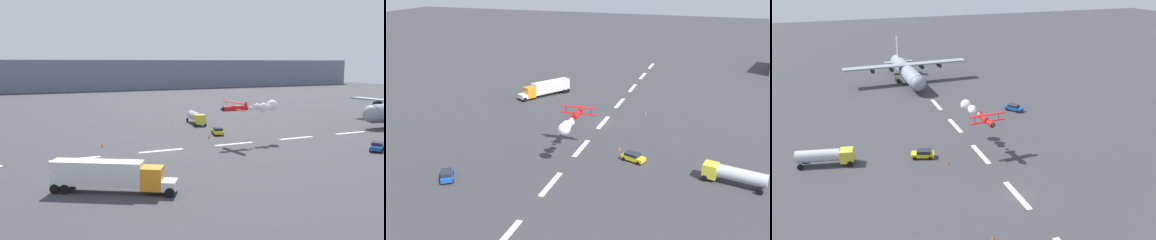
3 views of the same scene
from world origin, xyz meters
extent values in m
plane|color=#38383D|center=(0.00, 0.00, 0.00)|extent=(440.00, 440.00, 0.00)
cube|color=white|center=(-14.53, 0.00, 0.01)|extent=(8.00, 0.90, 0.01)
cube|color=white|center=(0.00, 0.00, 0.01)|extent=(8.00, 0.90, 0.01)
cube|color=white|center=(14.53, 0.00, 0.01)|extent=(8.00, 0.90, 0.01)
cube|color=white|center=(29.07, 0.00, 0.01)|extent=(8.00, 0.90, 0.01)
cube|color=white|center=(43.60, 0.00, 0.01)|extent=(8.00, 0.90, 0.01)
cube|color=slate|center=(0.00, 165.29, 8.04)|extent=(396.00, 16.00, 16.07)
sphere|color=gray|center=(52.34, 2.35, 3.35)|extent=(4.09, 4.09, 4.09)
cylinder|color=black|center=(65.50, 12.45, 4.39)|extent=(2.42, 1.13, 1.10)
cylinder|color=red|center=(14.13, -0.81, 6.73)|extent=(5.16, 1.28, 1.01)
cube|color=red|center=(13.93, -0.82, 6.58)|extent=(0.98, 6.73, 0.12)
cube|color=red|center=(13.93, -0.82, 7.83)|extent=(0.98, 6.73, 0.12)
cylinder|color=black|center=(14.06, -3.16, 7.20)|extent=(0.08, 0.08, 1.24)
cylinder|color=black|center=(13.81, 1.53, 7.20)|extent=(0.08, 0.08, 1.24)
cube|color=red|center=(16.43, -0.68, 7.18)|extent=(0.70, 0.14, 1.10)
cube|color=red|center=(16.43, -0.68, 6.78)|extent=(0.71, 2.03, 0.08)
cone|color=black|center=(11.23, -0.97, 6.73)|extent=(0.75, 0.89, 0.86)
sphere|color=white|center=(17.50, -0.82, 6.60)|extent=(0.70, 0.70, 0.70)
sphere|color=white|center=(19.29, -0.24, 6.74)|extent=(1.23, 1.23, 1.23)
sphere|color=white|center=(20.49, -0.61, 6.59)|extent=(1.71, 1.71, 1.71)
sphere|color=white|center=(22.80, -0.14, 6.84)|extent=(2.09, 2.09, 2.09)
cube|color=silver|center=(-8.39, -23.50, 1.10)|extent=(2.69, 2.97, 1.10)
cube|color=orange|center=(-10.08, -22.44, 1.85)|extent=(3.36, 3.39, 2.60)
cube|color=silver|center=(-15.61, -18.95, 2.30)|extent=(10.36, 7.80, 2.80)
cylinder|color=black|center=(-7.55, -22.55, 0.55)|extent=(1.12, 0.88, 1.10)
cylinder|color=black|center=(-17.93, -16.01, 0.55)|extent=(1.12, 0.88, 1.10)
cylinder|color=black|center=(-18.95, -15.37, 0.55)|extent=(1.12, 0.88, 1.10)
cylinder|color=black|center=(-8.89, -24.67, 0.55)|extent=(1.12, 0.88, 1.10)
cylinder|color=black|center=(-19.27, -18.13, 0.55)|extent=(1.12, 0.88, 1.10)
cylinder|color=black|center=(-20.28, -17.49, 0.55)|extent=(1.12, 0.88, 1.10)
cube|color=yellow|center=(19.10, 23.20, 1.60)|extent=(2.80, 2.64, 2.20)
cylinder|color=#B7BCC6|center=(20.06, 27.86, 1.85)|extent=(3.54, 7.60, 2.10)
cylinder|color=black|center=(20.15, 22.37, 0.50)|extent=(0.52, 1.04, 1.00)
cylinder|color=black|center=(21.81, 30.42, 0.50)|extent=(0.52, 1.04, 1.00)
cylinder|color=black|center=(17.80, 22.85, 0.50)|extent=(0.52, 1.04, 1.00)
cylinder|color=black|center=(19.46, 30.91, 0.50)|extent=(0.52, 1.04, 1.00)
cube|color=#194CA5|center=(33.11, -16.19, 0.65)|extent=(4.44, 3.82, 0.65)
cube|color=#1E232D|center=(33.28, -16.08, 1.25)|extent=(2.99, 2.77, 0.55)
cylinder|color=black|center=(32.42, -17.75, 0.32)|extent=(0.65, 0.54, 0.64)
cylinder|color=black|center=(34.82, -16.12, 0.32)|extent=(0.65, 0.54, 0.64)
cylinder|color=black|center=(31.41, -16.27, 0.32)|extent=(0.65, 0.54, 0.64)
cylinder|color=black|center=(33.80, -14.63, 0.32)|extent=(0.65, 0.54, 0.64)
cube|color=yellow|center=(16.76, 10.32, 0.65)|extent=(3.00, 4.44, 0.65)
cube|color=#1E232D|center=(16.70, 10.13, 1.25)|extent=(2.35, 2.85, 0.55)
cylinder|color=black|center=(16.36, 11.95, 0.32)|extent=(0.41, 0.68, 0.64)
cylinder|color=black|center=(15.45, 9.25, 0.32)|extent=(0.41, 0.68, 0.64)
cylinder|color=black|center=(18.07, 11.38, 0.32)|extent=(0.41, 0.68, 0.64)
cylinder|color=black|center=(17.16, 8.68, 0.32)|extent=(0.41, 0.68, 0.64)
cone|color=orange|center=(-8.29, 7.64, 0.38)|extent=(0.44, 0.44, 0.75)
cone|color=orange|center=(12.92, 6.85, 0.38)|extent=(0.44, 0.44, 0.75)
camera|label=1|loc=(-27.29, -68.45, 15.11)|focal=40.93mm
camera|label=2|loc=(82.12, 23.27, 31.82)|focal=39.22mm
camera|label=3|loc=(-44.28, 24.62, 32.09)|focal=36.23mm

